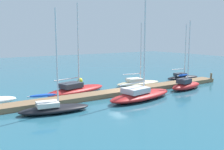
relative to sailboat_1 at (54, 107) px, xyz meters
name	(u,v)px	position (x,y,z in m)	size (l,w,h in m)	color
ground_plane	(121,94)	(9.47, 2.90, -0.49)	(120.00, 120.00, 0.00)	#286075
dock_pier	(121,92)	(9.47, 2.90, -0.23)	(31.90, 2.06, 0.51)	#846647
dock_piling_far_end	(211,78)	(25.02, 2.02, 0.19)	(0.28, 0.28, 1.35)	#846647
sailboat_1	(54,107)	(0.00, 0.00, 0.00)	(6.54, 3.11, 9.19)	black
sailboat_2	(76,89)	(4.93, 5.78, 0.09)	(8.60, 4.37, 10.48)	#B21E1E
sailboat_3	(140,94)	(9.59, -0.48, 0.08)	(9.00, 4.12, 11.12)	#B21E1E
sailboat_4	(138,82)	(14.40, 5.91, -0.04)	(6.78, 2.95, 8.50)	beige
sailboat_5	(186,85)	(17.83, 0.46, 0.12)	(5.84, 2.66, 8.66)	#B21E1E
sailboat_6	(183,77)	(23.01, 5.66, 0.00)	(5.91, 2.35, 8.52)	black
mooring_buoy_yellow	(80,81)	(8.57, 11.86, -0.11)	(0.75, 0.75, 0.75)	yellow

